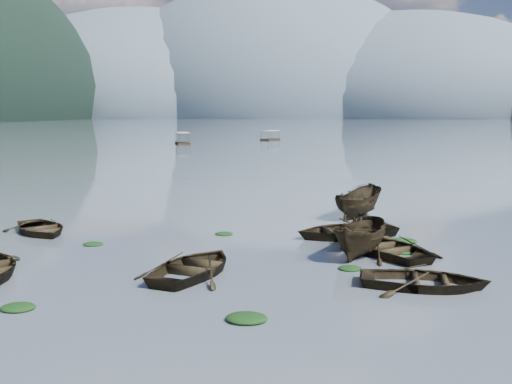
{
  "coord_description": "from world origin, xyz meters",
  "views": [
    {
      "loc": [
        2.79,
        -16.8,
        5.99
      ],
      "look_at": [
        0.0,
        12.0,
        2.0
      ],
      "focal_mm": 40.0,
      "sensor_mm": 36.0,
      "label": 1
    }
  ],
  "objects": [
    {
      "name": "ground_plane",
      "position": [
        0.0,
        0.0,
        0.0
      ],
      "size": [
        2400.0,
        2400.0,
        0.0
      ],
      "primitive_type": "plane",
      "color": "#4D5661"
    },
    {
      "name": "haze_mtn_a",
      "position": [
        -260.0,
        900.0,
        0.0
      ],
      "size": [
        520.0,
        520.0,
        280.0
      ],
      "primitive_type": "ellipsoid",
      "color": "#475666",
      "rests_on": "ground"
    },
    {
      "name": "haze_mtn_b",
      "position": [
        -60.0,
        900.0,
        0.0
      ],
      "size": [
        520.0,
        520.0,
        340.0
      ],
      "primitive_type": "ellipsoid",
      "color": "#475666",
      "rests_on": "ground"
    },
    {
      "name": "haze_mtn_c",
      "position": [
        140.0,
        900.0,
        0.0
      ],
      "size": [
        520.0,
        520.0,
        260.0
      ],
      "primitive_type": "ellipsoid",
      "color": "#475666",
      "rests_on": "ground"
    },
    {
      "name": "rowboat_1",
      "position": [
        -1.51,
        3.7,
        0.0
      ],
      "size": [
        4.67,
        5.55,
        0.98
      ],
      "primitive_type": "imported",
      "rotation": [
        0.0,
        0.0,
        2.83
      ],
      "color": "black",
      "rests_on": "ground"
    },
    {
      "name": "rowboat_3",
      "position": [
        6.18,
        7.53,
        0.0
      ],
      "size": [
        5.09,
        5.62,
        0.95
      ],
      "primitive_type": "imported",
      "rotation": [
        0.0,
        0.0,
        3.64
      ],
      "color": "black",
      "rests_on": "ground"
    },
    {
      "name": "rowboat_4",
      "position": [
        6.76,
        2.81,
        0.0
      ],
      "size": [
        4.72,
        3.61,
        0.91
      ],
      "primitive_type": "imported",
      "rotation": [
        0.0,
        0.0,
        1.46
      ],
      "color": "black",
      "rests_on": "ground"
    },
    {
      "name": "rowboat_5",
      "position": [
        4.95,
        7.21,
        0.0
      ],
      "size": [
        3.21,
        4.82,
        1.74
      ],
      "primitive_type": "imported",
      "rotation": [
        0.0,
        0.0,
        -0.37
      ],
      "color": "black",
      "rests_on": "ground"
    },
    {
      "name": "rowboat_6",
      "position": [
        -10.77,
        10.25,
        0.0
      ],
      "size": [
        5.22,
        5.31,
        0.9
      ],
      "primitive_type": "imported",
      "rotation": [
        0.0,
        0.0,
        0.74
      ],
      "color": "black",
      "rests_on": "ground"
    },
    {
      "name": "rowboat_7",
      "position": [
        4.53,
        10.81,
        0.0
      ],
      "size": [
        6.08,
        5.29,
        1.05
      ],
      "primitive_type": "imported",
      "rotation": [
        0.0,
        0.0,
        5.1
      ],
      "color": "black",
      "rests_on": "ground"
    },
    {
      "name": "rowboat_8",
      "position": [
        5.57,
        16.59,
        0.0
      ],
      "size": [
        3.87,
        5.26,
        1.91
      ],
      "primitive_type": "imported",
      "rotation": [
        0.0,
        0.0,
        2.68
      ],
      "color": "black",
      "rests_on": "ground"
    },
    {
      "name": "weed_clump_0",
      "position": [
        -6.15,
        -0.68,
        0.0
      ],
      "size": [
        1.08,
        0.88,
        0.24
      ],
      "primitive_type": "ellipsoid",
      "color": "black",
      "rests_on": "ground"
    },
    {
      "name": "weed_clump_1",
      "position": [
        -7.13,
        7.94,
        0.0
      ],
      "size": [
        0.93,
        0.75,
        0.21
      ],
      "primitive_type": "ellipsoid",
      "color": "black",
      "rests_on": "ground"
    },
    {
      "name": "weed_clump_2",
      "position": [
        0.97,
        -0.96,
        0.0
      ],
      "size": [
        1.24,
        0.99,
        0.27
      ],
      "primitive_type": "ellipsoid",
      "color": "black",
      "rests_on": "ground"
    },
    {
      "name": "weed_clump_3",
      "position": [
        4.35,
        4.89,
        0.0
      ],
      "size": [
        0.91,
        0.77,
        0.2
      ],
      "primitive_type": "ellipsoid",
      "color": "black",
      "rests_on": "ground"
    },
    {
      "name": "weed_clump_4",
      "position": [
        6.77,
        7.75,
        0.0
      ],
      "size": [
        1.01,
        0.8,
        0.21
      ],
      "primitive_type": "ellipsoid",
      "color": "black",
      "rests_on": "ground"
    },
    {
      "name": "weed_clump_5",
      "position": [
        -10.65,
        9.61,
        0.0
      ],
      "size": [
        0.98,
        0.79,
        0.21
      ],
      "primitive_type": "ellipsoid",
      "color": "black",
      "rests_on": "ground"
    },
    {
      "name": "weed_clump_6",
      "position": [
        -1.49,
        10.8,
        0.0
      ],
      "size": [
        0.91,
        0.75,
        0.19
      ],
      "primitive_type": "ellipsoid",
      "color": "black",
      "rests_on": "ground"
    },
    {
      "name": "weed_clump_7",
      "position": [
        7.17,
        9.85,
        0.0
      ],
      "size": [
        1.2,
        0.96,
        0.26
      ],
      "primitive_type": "ellipsoid",
      "color": "black",
      "rests_on": "ground"
    },
    {
      "name": "pontoon_left",
      "position": [
        -22.67,
        94.69,
        0.0
      ],
      "size": [
        4.24,
        6.25,
        2.21
      ],
      "primitive_type": null,
      "rotation": [
        0.0,
        0.0,
        0.35
      ],
      "color": "black",
      "rests_on": "ground"
    },
    {
      "name": "pontoon_centre",
      "position": [
        -6.51,
        112.79,
        0.0
      ],
      "size": [
        4.43,
        5.93,
        2.1
      ],
      "primitive_type": null,
      "rotation": [
        0.0,
        0.0,
        -0.45
      ],
      "color": "black",
      "rests_on": "ground"
    }
  ]
}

